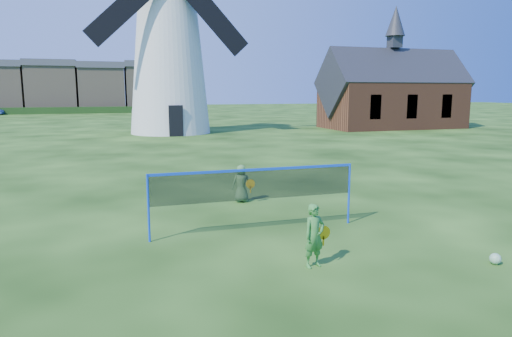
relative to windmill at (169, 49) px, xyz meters
The scene contains 7 objects.
ground 28.83m from the windmill, 93.33° to the right, with size 220.00×220.00×0.00m, color black.
windmill is the anchor object (origin of this frame).
chapel 20.53m from the windmill, ahead, with size 12.92×6.27×10.93m.
badminton_net 28.35m from the windmill, 93.16° to the right, with size 5.05×0.05×1.55m.
player_girl 30.88m from the windmill, 92.14° to the right, with size 0.67×0.40×1.24m.
player_boy 25.47m from the windmill, 92.35° to the right, with size 0.67×0.46×1.15m.
play_ball 31.98m from the windmill, 85.77° to the right, with size 0.22×0.22×0.22m, color green.
Camera 1 is at (-3.14, -10.07, 3.35)m, focal length 32.57 mm.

